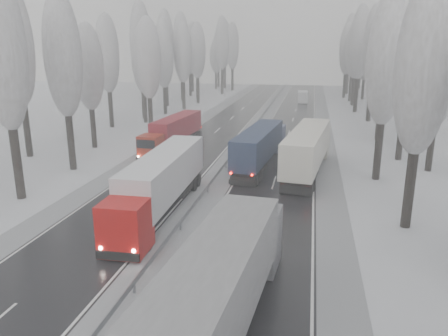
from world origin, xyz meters
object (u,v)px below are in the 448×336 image
(truck_cream_box, at_px, (309,147))
(box_truck_distant, at_px, (303,97))
(truck_grey_tarp, at_px, (219,288))
(truck_red_red, at_px, (174,130))
(truck_blue_box, at_px, (261,144))
(truck_red_white, at_px, (161,181))

(truck_cream_box, bearing_deg, box_truck_distant, 98.76)
(truck_grey_tarp, height_order, truck_red_red, truck_grey_tarp)
(truck_grey_tarp, height_order, box_truck_distant, truck_grey_tarp)
(truck_grey_tarp, relative_size, truck_red_red, 1.21)
(truck_blue_box, distance_m, box_truck_distant, 55.44)
(truck_cream_box, bearing_deg, truck_grey_tarp, -90.09)
(truck_red_white, height_order, truck_red_red, truck_red_white)
(truck_grey_tarp, xyz_separation_m, truck_red_white, (-7.28, 13.72, -0.10))
(box_truck_distant, distance_m, truck_red_red, 50.79)
(truck_red_white, xyz_separation_m, truck_red_red, (-5.73, 21.06, -0.35))
(truck_cream_box, height_order, truck_red_white, truck_cream_box)
(truck_grey_tarp, xyz_separation_m, truck_blue_box, (-1.61, 28.17, -0.23))
(truck_grey_tarp, height_order, truck_blue_box, truck_grey_tarp)
(truck_grey_tarp, distance_m, truck_cream_box, 26.84)
(truck_cream_box, xyz_separation_m, truck_red_white, (-10.49, -12.93, -0.10))
(truck_red_white, bearing_deg, truck_blue_box, 67.48)
(truck_cream_box, xyz_separation_m, truck_red_red, (-16.22, 8.13, -0.45))
(box_truck_distant, xyz_separation_m, truck_red_red, (-14.25, -48.75, 0.88))
(truck_cream_box, relative_size, truck_red_white, 1.05)
(truck_blue_box, bearing_deg, truck_red_red, 155.64)
(truck_red_white, bearing_deg, truck_cream_box, 49.85)
(box_truck_distant, bearing_deg, truck_red_white, -98.59)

